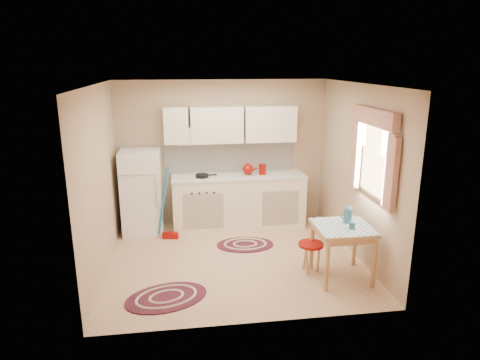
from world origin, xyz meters
The scene contains 14 objects.
room_shell centered at (0.16, 0.24, 1.60)m, with size 3.64×3.60×2.52m.
fridge centered at (-1.38, 1.25, 0.70)m, with size 0.65×0.60×1.40m, color white.
broom centered at (-0.93, 0.90, 0.60)m, with size 0.28×0.12×1.20m, color blue, non-canonical shape.
base_cabinets centered at (0.24, 1.30, 0.44)m, with size 2.25×0.60×0.88m, color white.
countertop centered at (0.24, 1.30, 0.90)m, with size 2.27×0.62×0.04m, color silver.
frying_pan centered at (-0.38, 1.25, 0.94)m, with size 0.22×0.22×0.05m, color black.
red_kettle centered at (0.41, 1.30, 1.02)m, with size 0.20×0.18×0.20m, color #8B0905, non-canonical shape.
red_canister centered at (0.66, 1.30, 1.00)m, with size 0.12×0.12×0.16m, color #8B0905.
table centered at (1.34, -0.73, 0.36)m, with size 0.72×0.72×0.72m, color tan.
stool centered at (0.98, -0.53, 0.21)m, with size 0.34×0.34×0.42m, color #8B0905.
coffee_pot centered at (1.44, -0.61, 0.86)m, with size 0.14×0.12×0.27m, color #28617C, non-canonical shape.
mug centered at (1.41, -0.83, 0.77)m, with size 0.08×0.08×0.10m, color #28617C.
rug_center centered at (0.23, 0.47, 0.01)m, with size 0.90×0.60×0.02m, color maroon, non-canonical shape.
rug_left centered at (-0.96, -0.94, 0.01)m, with size 1.01×0.68×0.02m, color maroon, non-canonical shape.
Camera 1 is at (-0.72, -5.67, 2.79)m, focal length 32.00 mm.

